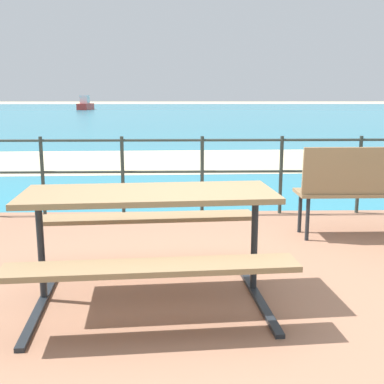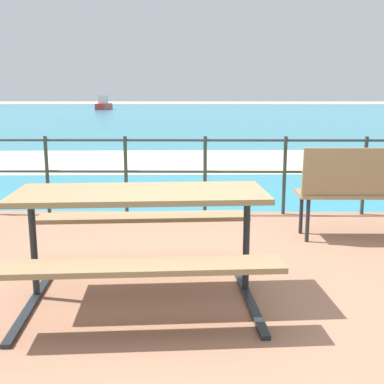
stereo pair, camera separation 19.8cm
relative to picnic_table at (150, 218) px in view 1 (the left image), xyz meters
The scene contains 8 objects.
ground_plane 0.82m from the picnic_table, ahead, with size 240.00×240.00×0.00m, color beige.
patio_paving 0.80m from the picnic_table, ahead, with size 6.40×5.20×0.06m, color #996B51.
sea_water 40.03m from the picnic_table, 89.29° to the left, with size 90.00×90.00×0.01m, color teal.
beach_strip 7.94m from the picnic_table, 86.39° to the left, with size 54.00×4.17×0.01m, color beige.
picnic_table is the anchor object (origin of this frame).
park_bench 2.64m from the picnic_table, 32.17° to the left, with size 1.60×0.42×0.96m.
railing_fence 2.54m from the picnic_table, 78.72° to the left, with size 5.94×0.04×0.97m.
boat_near 50.73m from the picnic_table, 101.37° to the left, with size 1.20×4.44×1.53m.
Camera 1 is at (-0.28, -3.35, 1.52)m, focal length 44.57 mm.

